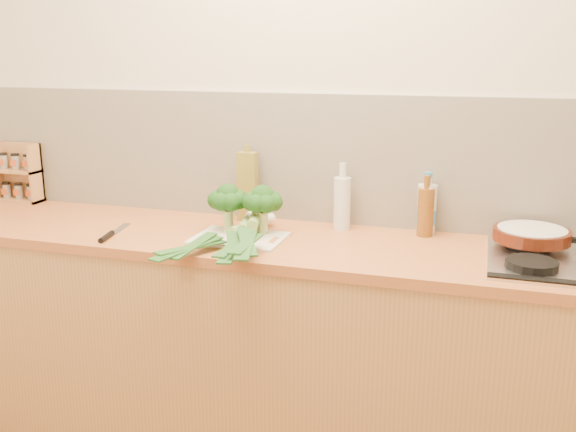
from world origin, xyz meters
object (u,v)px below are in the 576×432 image
chefs_knife (110,235)px  spice_rack (19,176)px  chopping_board (239,238)px  gas_hob (576,261)px  skillet (533,235)px

chefs_knife → spice_rack: (-0.76, 0.42, 0.11)m
chopping_board → chefs_knife: bearing=-166.7°
spice_rack → chefs_knife: bearing=-28.9°
gas_hob → spice_rack: (-2.47, 0.25, 0.11)m
gas_hob → chefs_knife: 1.72m
chopping_board → chefs_knife: 0.51m
chefs_knife → gas_hob: bearing=-4.8°
gas_hob → chopping_board: 1.21m
chopping_board → skillet: size_ratio=0.87×
chopping_board → chefs_knife: chefs_knife is taller
chopping_board → spice_rack: spice_rack is taller
chopping_board → spice_rack: 1.30m
chefs_knife → skillet: bearing=0.1°
chopping_board → skillet: 1.09m
chopping_board → chefs_knife: (-0.50, -0.11, 0.00)m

